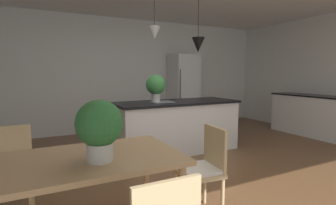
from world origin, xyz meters
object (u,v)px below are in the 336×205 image
at_px(refrigerator, 183,91).
at_px(potted_plant_on_table, 99,126).
at_px(dining_table, 62,170).
at_px(chair_far_left, 10,168).
at_px(kitchen_island, 177,126).
at_px(chair_kitchen_end, 203,167).
at_px(potted_plant_on_island, 156,86).

height_order(refrigerator, potted_plant_on_table, refrigerator).
height_order(dining_table, chair_far_left, chair_far_left).
xyz_separation_m(refrigerator, potted_plant_on_table, (-2.99, -3.90, 0.07)).
xyz_separation_m(dining_table, kitchen_island, (2.07, 1.96, -0.21)).
bearing_deg(dining_table, refrigerator, 49.17).
bearing_deg(refrigerator, chair_kitchen_end, -117.61).
bearing_deg(potted_plant_on_island, potted_plant_on_table, -123.74).
height_order(chair_far_left, potted_plant_on_island, potted_plant_on_island).
bearing_deg(chair_far_left, refrigerator, 38.78).
bearing_deg(dining_table, kitchen_island, 43.43).
bearing_deg(dining_table, chair_kitchen_end, -0.21).
height_order(dining_table, potted_plant_on_table, potted_plant_on_table).
relative_size(dining_table, potted_plant_on_island, 3.90).
relative_size(refrigerator, potted_plant_on_island, 3.99).
relative_size(kitchen_island, potted_plant_on_island, 4.72).
bearing_deg(potted_plant_on_island, chair_kitchen_end, -100.79).
height_order(potted_plant_on_island, potted_plant_on_table, potted_plant_on_island).
relative_size(chair_kitchen_end, chair_far_left, 1.00).
bearing_deg(potted_plant_on_table, kitchen_island, 49.14).
relative_size(dining_table, kitchen_island, 0.83).
bearing_deg(dining_table, potted_plant_on_island, 49.77).
distance_m(chair_kitchen_end, potted_plant_on_island, 2.12).
relative_size(chair_far_left, refrigerator, 0.47).
bearing_deg(kitchen_island, potted_plant_on_table, -130.86).
xyz_separation_m(dining_table, refrigerator, (3.25, 3.77, 0.26)).
height_order(dining_table, chair_kitchen_end, chair_kitchen_end).
bearing_deg(potted_plant_on_table, refrigerator, 52.47).
bearing_deg(refrigerator, potted_plant_on_island, -131.47).
bearing_deg(chair_far_left, potted_plant_on_table, -54.94).
relative_size(dining_table, potted_plant_on_table, 3.94).
distance_m(chair_far_left, potted_plant_on_table, 1.28).
height_order(chair_kitchen_end, chair_far_left, same).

